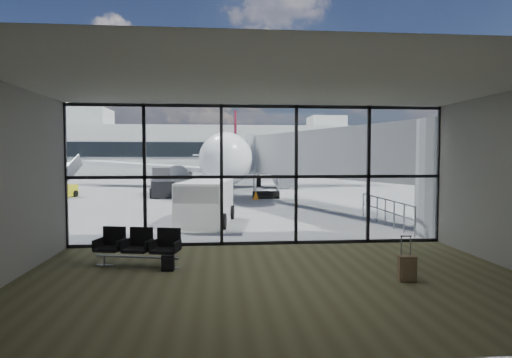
{
  "coord_description": "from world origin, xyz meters",
  "views": [
    {
      "loc": [
        -1.29,
        -13.61,
        2.85
      ],
      "look_at": [
        0.17,
        3.0,
        1.97
      ],
      "focal_mm": 30.0,
      "sensor_mm": 36.0,
      "label": 1
    }
  ],
  "objects": [
    {
      "name": "tree_1",
      "position": [
        -39.0,
        72.0,
        5.25
      ],
      "size": [
        5.61,
        5.61,
        8.07
      ],
      "color": "#382619",
      "rests_on": "ground"
    },
    {
      "name": "belt_loader",
      "position": [
        -5.32,
        17.3,
        0.67
      ],
      "size": [
        2.18,
        4.51,
        1.99
      ],
      "rotation": [
        0.0,
        0.0,
        0.16
      ],
      "color": "black",
      "rests_on": "ground"
    },
    {
      "name": "lounge_shell",
      "position": [
        0.0,
        -4.8,
        2.65
      ],
      "size": [
        12.02,
        8.01,
        4.51
      ],
      "color": "brown",
      "rests_on": "ground"
    },
    {
      "name": "traffic_cone_a",
      "position": [
        -1.5,
        15.08,
        0.26
      ],
      "size": [
        0.38,
        0.38,
        0.54
      ],
      "color": "orange",
      "rests_on": "ground"
    },
    {
      "name": "tree_4",
      "position": [
        -21.0,
        72.0,
        5.25
      ],
      "size": [
        5.61,
        5.61,
        8.07
      ],
      "color": "#382619",
      "rests_on": "ground"
    },
    {
      "name": "apron_railing",
      "position": [
        5.6,
        3.5,
        0.72
      ],
      "size": [
        0.06,
        5.46,
        1.11
      ],
      "color": "gray",
      "rests_on": "ground"
    },
    {
      "name": "service_van",
      "position": [
        -1.85,
        4.38,
        0.94
      ],
      "size": [
        2.53,
        4.41,
        1.82
      ],
      "rotation": [
        0.0,
        0.0,
        -0.15
      ],
      "color": "silver",
      "rests_on": "ground"
    },
    {
      "name": "tree_2",
      "position": [
        -33.0,
        72.0,
        5.88
      ],
      "size": [
        6.27,
        6.27,
        9.03
      ],
      "color": "#382619",
      "rests_on": "ground"
    },
    {
      "name": "airliner",
      "position": [
        0.04,
        27.74,
        2.64
      ],
      "size": [
        29.07,
        33.7,
        8.68
      ],
      "rotation": [
        0.0,
        0.0,
        -0.06
      ],
      "color": "white",
      "rests_on": "ground"
    },
    {
      "name": "far_terminal",
      "position": [
        -0.59,
        61.97,
        4.21
      ],
      "size": [
        80.0,
        12.2,
        11.0
      ],
      "color": "beige",
      "rests_on": "ground"
    },
    {
      "name": "ground",
      "position": [
        0.0,
        40.0,
        0.0
      ],
      "size": [
        220.0,
        220.0,
        0.0
      ],
      "primitive_type": "plane",
      "color": "slate",
      "rests_on": "ground"
    },
    {
      "name": "tree_5",
      "position": [
        -15.0,
        72.0,
        5.88
      ],
      "size": [
        6.27,
        6.27,
        9.03
      ],
      "color": "#382619",
      "rests_on": "ground"
    },
    {
      "name": "mobile_stairs",
      "position": [
        -12.51,
        17.01,
        0.58
      ],
      "size": [
        2.44,
        3.7,
        2.4
      ],
      "rotation": [
        0.0,
        0.0,
        -0.27
      ],
      "color": "gold",
      "rests_on": "ground"
    },
    {
      "name": "backpack",
      "position": [
        -2.56,
        -2.99,
        0.22
      ],
      "size": [
        0.31,
        0.29,
        0.45
      ],
      "rotation": [
        0.0,
        0.0,
        -0.06
      ],
      "color": "black",
      "rests_on": "ground"
    },
    {
      "name": "jet_bridge",
      "position": [
        4.9,
        7.07,
        2.76
      ],
      "size": [
        8.0,
        16.5,
        4.33
      ],
      "color": "#979B9C",
      "rests_on": "ground"
    },
    {
      "name": "tree_3",
      "position": [
        -27.0,
        72.0,
        4.63
      ],
      "size": [
        4.95,
        4.95,
        7.12
      ],
      "color": "#382619",
      "rests_on": "ground"
    },
    {
      "name": "suitcase",
      "position": [
        2.97,
        -4.37,
        0.31
      ],
      "size": [
        0.41,
        0.32,
        1.04
      ],
      "rotation": [
        0.0,
        0.0,
        -0.11
      ],
      "color": "brown",
      "rests_on": "ground"
    },
    {
      "name": "traffic_cone_b",
      "position": [
        -1.74,
        15.16,
        0.26
      ],
      "size": [
        0.39,
        0.39,
        0.55
      ],
      "color": "#FF340D",
      "rests_on": "ground"
    },
    {
      "name": "seating_row",
      "position": [
        -3.37,
        -2.35,
        0.55
      ],
      "size": [
        2.23,
        1.1,
        0.99
      ],
      "rotation": [
        0.0,
        0.0,
        -0.24
      ],
      "color": "gray",
      "rests_on": "ground"
    },
    {
      "name": "glass_curtain_wall",
      "position": [
        0.0,
        0.0,
        2.25
      ],
      "size": [
        12.1,
        0.12,
        4.5
      ],
      "color": "white",
      "rests_on": "ground"
    },
    {
      "name": "traffic_cone_c",
      "position": [
        1.18,
        14.72,
        0.28
      ],
      "size": [
        0.41,
        0.41,
        0.59
      ],
      "color": "orange",
      "rests_on": "ground"
    }
  ]
}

